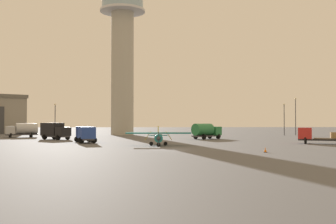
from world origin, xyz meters
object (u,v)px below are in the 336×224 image
light_post_north (55,116)px  airplane_teal (158,137)px  control_tower (122,49)px  truck_fuel_tanker_green (206,131)px  truck_box_black (55,130)px  light_post_west (284,116)px  truck_flatbed_red (315,136)px  light_post_centre (296,113)px  truck_box_blue (86,133)px  traffic_cone_near_left (265,150)px  truck_fuel_tanker_silver (22,130)px

light_post_north → airplane_teal: bearing=-59.2°
control_tower → truck_fuel_tanker_green: size_ratio=6.39×
truck_box_black → light_post_west: light_post_west is taller
control_tower → truck_flatbed_red: (31.57, -44.04, -20.92)m
control_tower → light_post_centre: 46.86m
airplane_teal → light_post_north: 43.54m
light_post_west → light_post_centre: 3.06m
truck_flatbed_red → truck_box_blue: (-35.63, 4.91, 0.31)m
light_post_west → truck_flatbed_red: bearing=-103.2°
control_tower → light_post_west: 44.43m
truck_flatbed_red → light_post_north: bearing=-11.5°
truck_box_blue → light_post_west: 55.58m
traffic_cone_near_left → truck_fuel_tanker_green: bearing=91.8°
light_post_north → truck_box_black: bearing=-78.4°
airplane_teal → truck_fuel_tanker_green: truck_fuel_tanker_green is taller
truck_box_blue → control_tower: bearing=-23.0°
truck_box_black → truck_box_blue: size_ratio=0.97×
truck_box_blue → light_post_north: bearing=3.4°
light_post_west → light_post_centre: bearing=2.7°
truck_box_blue → truck_flatbed_red: bearing=-115.0°
truck_box_blue → light_post_centre: 58.11m
airplane_teal → truck_box_black: bearing=-136.0°
light_post_west → truck_box_black: bearing=-158.5°
truck_fuel_tanker_silver → light_post_north: (5.90, 5.13, 2.93)m
light_post_north → light_post_centre: (58.37, 4.17, 0.94)m
airplane_teal → truck_fuel_tanker_silver: 42.73m
control_tower → truck_fuel_tanker_green: control_tower is taller
light_post_north → light_post_west: bearing=4.2°
traffic_cone_near_left → light_post_north: bearing=123.3°
truck_box_black → truck_fuel_tanker_green: 29.03m
truck_flatbed_red → light_post_north: 57.71m
truck_fuel_tanker_silver → light_post_west: bearing=165.9°
truck_box_blue → traffic_cone_near_left: truck_box_blue is taller
traffic_cone_near_left → light_post_west: bearing=68.3°
airplane_teal → truck_box_blue: 14.01m
truck_flatbed_red → truck_fuel_tanker_green: bearing=-26.4°
truck_fuel_tanker_silver → truck_fuel_tanker_green: bearing=140.9°
truck_fuel_tanker_silver → light_post_west: light_post_west is taller
truck_box_blue → truck_fuel_tanker_green: (21.52, 12.58, 0.14)m
truck_box_blue → light_post_north: 31.20m
traffic_cone_near_left → airplane_teal: bearing=129.5°
truck_box_black → truck_flatbed_red: bearing=19.8°
truck_fuel_tanker_silver → truck_box_blue: 29.25m
airplane_teal → light_post_west: light_post_west is taller
airplane_teal → truck_box_black: size_ratio=1.46×
light_post_centre → traffic_cone_near_left: light_post_centre is taller
control_tower → light_post_west: bearing=-8.5°
truck_box_black → truck_fuel_tanker_green: truck_box_black is taller
truck_fuel_tanker_silver → light_post_north: size_ratio=0.92×
truck_fuel_tanker_silver → truck_fuel_tanker_green: same height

